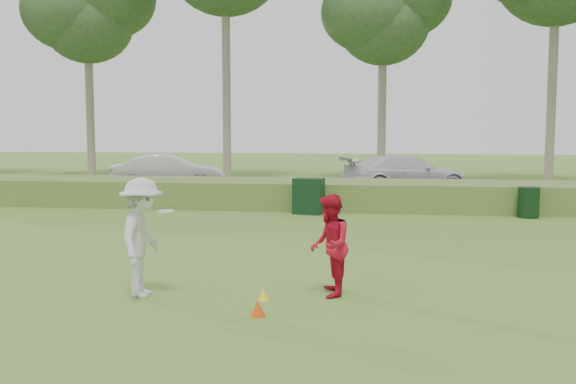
% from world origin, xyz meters
% --- Properties ---
extents(ground, '(120.00, 120.00, 0.00)m').
position_xyz_m(ground, '(0.00, 0.00, 0.00)').
color(ground, '#487426').
rests_on(ground, ground).
extents(reed_strip, '(80.00, 3.00, 0.90)m').
position_xyz_m(reed_strip, '(0.00, 12.00, 0.45)').
color(reed_strip, '#51712D').
rests_on(reed_strip, ground).
extents(park_road, '(80.00, 6.00, 0.06)m').
position_xyz_m(park_road, '(0.00, 17.00, 0.03)').
color(park_road, '#2D2D2D').
rests_on(park_road, ground).
extents(tree_2, '(6.50, 6.50, 12.00)m').
position_xyz_m(tree_2, '(-14.00, 24.00, 8.97)').
color(tree_2, gray).
rests_on(tree_2, ground).
extents(tree_4, '(6.24, 6.24, 11.50)m').
position_xyz_m(tree_4, '(2.00, 24.50, 8.59)').
color(tree_4, gray).
rests_on(tree_4, ground).
extents(player_white, '(0.93, 1.28, 1.90)m').
position_xyz_m(player_white, '(-1.75, -0.13, 0.95)').
color(player_white, silver).
rests_on(player_white, ground).
extents(player_red, '(0.70, 0.86, 1.64)m').
position_xyz_m(player_red, '(1.21, 0.31, 0.82)').
color(player_red, red).
rests_on(player_red, ground).
extents(cone_orange, '(0.22, 0.22, 0.24)m').
position_xyz_m(cone_orange, '(0.29, -0.99, 0.12)').
color(cone_orange, '#DA450B').
rests_on(cone_orange, ground).
extents(cone_yellow, '(0.18, 0.18, 0.19)m').
position_xyz_m(cone_yellow, '(0.21, -0.13, 0.10)').
color(cone_yellow, yellow).
rests_on(cone_yellow, ground).
extents(utility_cabinet, '(1.01, 0.76, 1.13)m').
position_xyz_m(utility_cabinet, '(-0.24, 10.14, 0.57)').
color(utility_cabinet, black).
rests_on(utility_cabinet, ground).
extents(trash_bin, '(0.82, 0.82, 0.93)m').
position_xyz_m(trash_bin, '(6.43, 10.25, 0.47)').
color(trash_bin, black).
rests_on(trash_bin, ground).
extents(car_mid, '(4.95, 2.72, 1.55)m').
position_xyz_m(car_mid, '(-6.85, 16.11, 0.83)').
color(car_mid, silver).
rests_on(car_mid, park_road).
extents(car_right, '(5.68, 3.88, 1.53)m').
position_xyz_m(car_right, '(3.01, 17.18, 0.82)').
color(car_right, silver).
rests_on(car_right, park_road).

